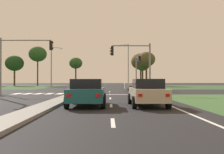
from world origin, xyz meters
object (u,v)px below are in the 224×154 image
at_px(traffic_signal_far_right, 137,66).
at_px(treeline_fourth, 76,63).
at_px(car_beige_third, 147,92).
at_px(car_silver_fifth, 140,85).
at_px(treeline_third, 38,54).
at_px(treeline_sixth, 141,62).
at_px(treeline_seventh, 146,60).
at_px(treeline_second, 15,63).
at_px(car_teal_fourth, 87,92).
at_px(street_lamp_third, 52,64).
at_px(treeline_fifth, 143,65).
at_px(traffic_signal_near_left, 20,55).
at_px(street_lamp_fourth, 128,63).
at_px(car_white_near, 86,83).
at_px(traffic_signal_near_right, 135,59).

xyz_separation_m(traffic_signal_far_right, treeline_fourth, (-12.25, 26.52, 2.08)).
relative_size(car_beige_third, car_silver_fifth, 1.03).
relative_size(treeline_third, treeline_fourth, 1.42).
xyz_separation_m(treeline_sixth, treeline_seventh, (1.02, -2.89, 0.28)).
bearing_deg(treeline_second, traffic_signal_far_right, -45.08).
xyz_separation_m(car_teal_fourth, treeline_seventh, (10.42, 48.95, 5.68)).
xyz_separation_m(street_lamp_third, treeline_sixth, (19.42, 13.58, 1.55)).
distance_m(street_lamp_third, treeline_sixth, 23.75).
relative_size(treeline_fifth, treeline_sixth, 0.83).
xyz_separation_m(traffic_signal_far_right, treeline_seventh, (4.97, 25.38, 2.95)).
bearing_deg(traffic_signal_near_left, treeline_fifth, 66.00).
bearing_deg(traffic_signal_near_left, car_silver_fifth, 33.02).
relative_size(car_beige_third, street_lamp_fourth, 0.44).
height_order(traffic_signal_far_right, street_lamp_third, street_lamp_third).
relative_size(traffic_signal_near_left, treeline_seventh, 0.69).
bearing_deg(car_white_near, traffic_signal_near_left, 85.18).
xyz_separation_m(car_teal_fourth, treeline_sixth, (9.39, 51.83, 5.39)).
distance_m(car_white_near, traffic_signal_near_right, 40.05).
distance_m(car_teal_fourth, treeline_second, 56.12).
relative_size(traffic_signal_near_right, treeline_seventh, 0.63).
relative_size(traffic_signal_near_right, treeline_fourth, 0.75).
distance_m(street_lamp_third, treeline_seventh, 23.14).
distance_m(car_silver_fifth, traffic_signal_near_left, 16.20).
relative_size(car_silver_fifth, treeline_fourth, 0.61).
height_order(car_white_near, treeline_fifth, treeline_fifth).
height_order(car_beige_third, treeline_third, treeline_third).
xyz_separation_m(traffic_signal_near_left, traffic_signal_near_right, (11.68, -0.00, -0.42)).
bearing_deg(street_lamp_third, treeline_third, 115.55).
relative_size(treeline_second, treeline_seventh, 0.91).
relative_size(treeline_third, treeline_seventh, 1.20).
relative_size(traffic_signal_near_left, treeline_second, 0.76).
xyz_separation_m(treeline_fifth, treeline_seventh, (0.58, -2.74, 1.16)).
relative_size(car_white_near, treeline_sixth, 0.51).
bearing_deg(treeline_fifth, treeline_third, 178.89).
bearing_deg(traffic_signal_near_left, car_teal_fourth, -57.25).
distance_m(treeline_second, treeline_third, 6.08).
bearing_deg(traffic_signal_near_left, treeline_fourth, 88.52).
relative_size(treeline_second, treeline_third, 0.76).
distance_m(car_silver_fifth, traffic_signal_near_right, 9.24).
bearing_deg(treeline_second, treeline_fourth, -4.55).
distance_m(traffic_signal_near_right, treeline_fourth, 39.50).
bearing_deg(car_teal_fourth, traffic_signal_near_left, 122.75).
distance_m(car_white_near, street_lamp_fourth, 11.85).
xyz_separation_m(car_silver_fifth, treeline_fourth, (-12.33, 29.32, 4.78)).
distance_m(car_teal_fourth, car_silver_fifth, 21.48).
bearing_deg(treeline_second, traffic_signal_near_left, -69.79).
height_order(street_lamp_third, treeline_sixth, treeline_sixth).
bearing_deg(treeline_seventh, car_teal_fourth, -102.01).
bearing_deg(treeline_fifth, traffic_signal_near_right, -98.53).
distance_m(street_lamp_third, street_lamp_fourth, 18.34).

